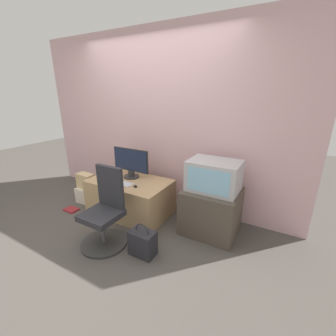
% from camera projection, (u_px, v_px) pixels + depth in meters
% --- Properties ---
extents(ground_plane, '(12.00, 12.00, 0.00)m').
position_uv_depth(ground_plane, '(99.00, 242.00, 2.73)').
color(ground_plane, '#4C4742').
extents(wall_back, '(4.40, 0.05, 2.60)m').
position_uv_depth(wall_back, '(156.00, 122.00, 3.40)').
color(wall_back, beige).
rests_on(wall_back, ground_plane).
extents(desk, '(1.16, 0.70, 0.52)m').
position_uv_depth(desk, '(130.00, 197.00, 3.33)').
color(desk, tan).
rests_on(desk, ground_plane).
extents(side_stand, '(0.68, 0.58, 0.58)m').
position_uv_depth(side_stand, '(211.00, 211.00, 2.86)').
color(side_stand, '#4C4238').
rests_on(side_stand, ground_plane).
extents(main_monitor, '(0.61, 0.24, 0.44)m').
position_uv_depth(main_monitor, '(131.00, 163.00, 3.30)').
color(main_monitor, '#2D2D2D').
rests_on(main_monitor, desk).
extents(keyboard, '(0.34, 0.14, 0.01)m').
position_uv_depth(keyboard, '(122.00, 183.00, 3.13)').
color(keyboard, silver).
rests_on(keyboard, desk).
extents(mouse, '(0.06, 0.04, 0.03)m').
position_uv_depth(mouse, '(135.00, 186.00, 3.00)').
color(mouse, black).
rests_on(mouse, desk).
extents(crt_tv, '(0.61, 0.44, 0.37)m').
position_uv_depth(crt_tv, '(214.00, 176.00, 2.72)').
color(crt_tv, '#B7B7BC').
rests_on(crt_tv, side_stand).
extents(office_chair, '(0.54, 0.54, 0.93)m').
position_uv_depth(office_chair, '(105.00, 215.00, 2.63)').
color(office_chair, '#333333').
rests_on(office_chair, ground_plane).
extents(cardboard_box_lower, '(0.31, 0.25, 0.24)m').
position_uv_depth(cardboard_box_lower, '(87.00, 195.00, 3.70)').
color(cardboard_box_lower, beige).
rests_on(cardboard_box_lower, ground_plane).
extents(cardboard_box_upper, '(0.29, 0.15, 0.25)m').
position_uv_depth(cardboard_box_upper, '(86.00, 181.00, 3.62)').
color(cardboard_box_upper, '#D1B27F').
rests_on(cardboard_box_upper, cardboard_box_lower).
extents(handbag, '(0.28, 0.18, 0.39)m').
position_uv_depth(handbag, '(143.00, 243.00, 2.49)').
color(handbag, '#232328').
rests_on(handbag, ground_plane).
extents(book, '(0.21, 0.15, 0.02)m').
position_uv_depth(book, '(71.00, 210.00, 3.45)').
color(book, maroon).
rests_on(book, ground_plane).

